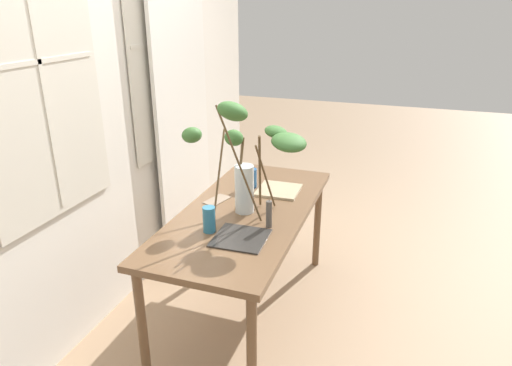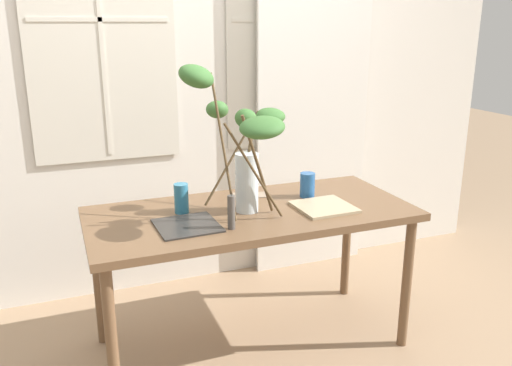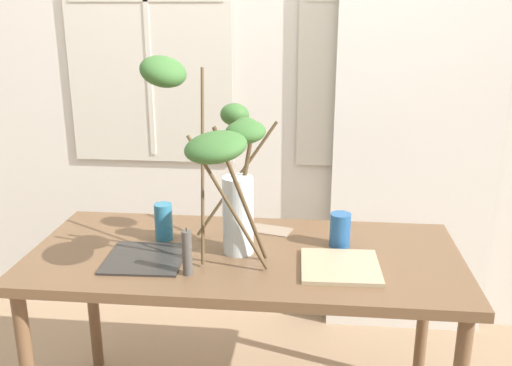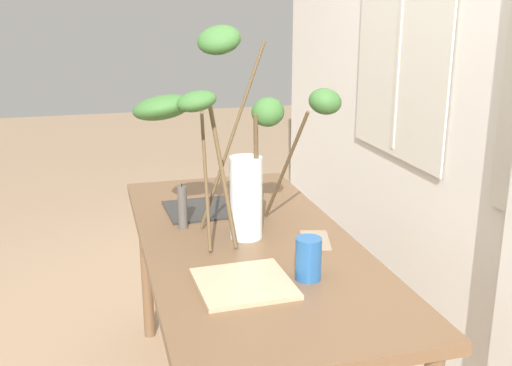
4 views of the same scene
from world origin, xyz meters
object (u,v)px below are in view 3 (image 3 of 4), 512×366
(pillar_candle, at_px, (187,253))
(drinking_glass_blue_right, at_px, (340,230))
(dining_table, at_px, (245,270))
(drinking_glass_blue_left, at_px, (164,222))
(plate_square_left, at_px, (145,258))
(vase_with_branches, at_px, (222,157))
(plate_square_right, at_px, (340,266))

(pillar_candle, bearing_deg, drinking_glass_blue_right, 29.37)
(dining_table, bearing_deg, pillar_candle, -130.42)
(drinking_glass_blue_left, bearing_deg, plate_square_left, -96.28)
(vase_with_branches, bearing_deg, drinking_glass_blue_right, 18.30)
(dining_table, distance_m, drinking_glass_blue_right, 0.39)
(drinking_glass_blue_right, height_order, plate_square_right, drinking_glass_blue_right)
(dining_table, xyz_separation_m, drinking_glass_blue_left, (-0.33, 0.09, 0.15))
(vase_with_branches, xyz_separation_m, plate_square_left, (-0.28, -0.05, -0.37))
(drinking_glass_blue_right, relative_size, plate_square_left, 0.47)
(pillar_candle, bearing_deg, drinking_glass_blue_left, 118.39)
(drinking_glass_blue_right, xyz_separation_m, plate_square_right, (-0.00, -0.20, -0.06))
(drinking_glass_blue_right, xyz_separation_m, plate_square_left, (-0.70, -0.19, -0.06))
(drinking_glass_blue_right, bearing_deg, plate_square_left, -164.59)
(dining_table, bearing_deg, vase_with_branches, -146.93)
(drinking_glass_blue_right, xyz_separation_m, pillar_candle, (-0.52, -0.29, 0.01))
(drinking_glass_blue_left, bearing_deg, vase_with_branches, -27.83)
(dining_table, bearing_deg, plate_square_left, -164.14)
(dining_table, distance_m, pillar_candle, 0.30)
(drinking_glass_blue_right, bearing_deg, pillar_candle, -150.63)
(plate_square_left, bearing_deg, pillar_candle, -29.63)
(drinking_glass_blue_left, height_order, plate_square_right, drinking_glass_blue_left)
(plate_square_left, bearing_deg, drinking_glass_blue_left, 83.72)
(plate_square_left, bearing_deg, drinking_glass_blue_right, 15.41)
(plate_square_right, bearing_deg, vase_with_branches, 172.32)
(vase_with_branches, relative_size, drinking_glass_blue_right, 5.84)
(plate_square_left, bearing_deg, vase_with_branches, 10.86)
(plate_square_left, height_order, plate_square_right, plate_square_right)
(dining_table, height_order, drinking_glass_blue_left, drinking_glass_blue_left)
(plate_square_right, bearing_deg, drinking_glass_blue_left, 164.11)
(drinking_glass_blue_left, xyz_separation_m, drinking_glass_blue_right, (0.68, 0.00, -0.01))
(drinking_glass_blue_right, bearing_deg, dining_table, -165.04)
(vase_with_branches, bearing_deg, drinking_glass_blue_left, 152.17)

